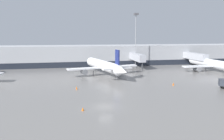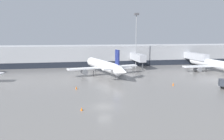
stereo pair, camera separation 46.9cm
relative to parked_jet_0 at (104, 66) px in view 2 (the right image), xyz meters
The scene contains 8 objects.
ground_plane 34.42m from the parked_jet_0, 98.40° to the right, with size 320.00×320.00×0.00m, color slate.
terminal_building 28.36m from the parked_jet_0, 99.51° to the left, with size 160.00×31.51×9.00m.
parked_jet_0 is the anchor object (origin of this frame).
parked_jet_2 43.24m from the parked_jet_0, ahead, with size 25.88×37.31×9.71m.
traffic_cone_0 25.55m from the parked_jet_0, 50.33° to the right, with size 0.46×0.46×0.78m.
traffic_cone_1 36.66m from the parked_jet_0, 105.11° to the right, with size 0.45×0.45×0.64m.
traffic_cone_2 21.57m from the parked_jet_0, 117.92° to the right, with size 0.42×0.42×0.80m.
apron_light_mast_1 26.32m from the parked_jet_0, 43.44° to the left, with size 1.80×1.80×22.71m.
Camera 2 is at (-6.26, -39.85, 13.51)m, focal length 35.00 mm.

